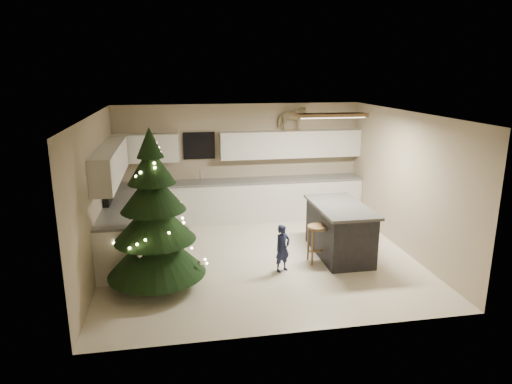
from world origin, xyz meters
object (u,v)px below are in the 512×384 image
(island, at_px, (339,230))
(christmas_tree, at_px, (155,224))
(bar_stool, at_px, (317,235))
(rocking_horse, at_px, (292,118))
(toddler, at_px, (283,248))

(island, xyz_separation_m, christmas_tree, (-3.26, -0.73, 0.55))
(bar_stool, xyz_separation_m, rocking_horse, (0.20, 2.69, 1.77))
(island, distance_m, toddler, 1.30)
(bar_stool, distance_m, christmas_tree, 2.84)
(rocking_horse, bearing_deg, island, -172.25)
(island, height_order, bar_stool, island)
(island, relative_size, rocking_horse, 2.76)
(bar_stool, height_order, christmas_tree, christmas_tree)
(christmas_tree, bearing_deg, toddler, 5.97)
(bar_stool, xyz_separation_m, christmas_tree, (-2.76, -0.47, 0.52))
(rocking_horse, bearing_deg, christmas_tree, 137.42)
(bar_stool, bearing_deg, rocking_horse, 85.79)
(bar_stool, bearing_deg, island, 27.88)
(toddler, xyz_separation_m, rocking_horse, (0.89, 2.94, 1.87))
(island, xyz_separation_m, rocking_horse, (-0.31, 2.42, 1.80))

